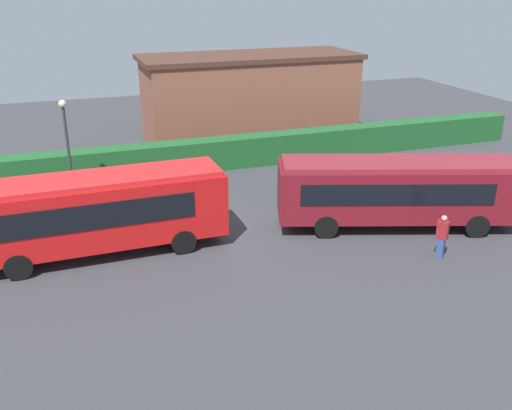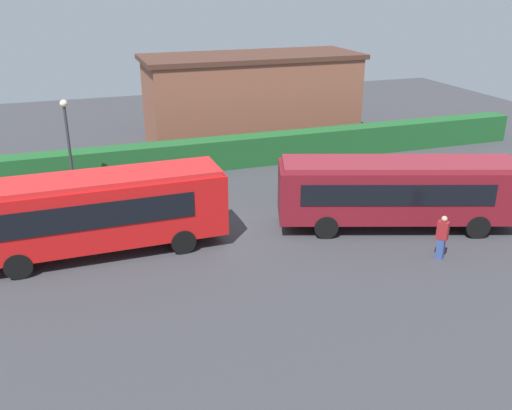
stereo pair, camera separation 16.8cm
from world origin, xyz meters
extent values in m
plane|color=#38383D|center=(0.00, 0.00, 0.00)|extent=(64.00, 64.00, 0.00)
cube|color=red|center=(-4.90, -0.32, 1.78)|extent=(9.81, 2.46, 2.46)
cube|color=red|center=(-4.90, -0.32, 3.11)|extent=(9.52, 2.27, 0.20)
cube|color=black|center=(-5.22, 0.86, 2.08)|extent=(7.63, 0.13, 0.99)
cube|color=black|center=(-5.19, -1.51, 2.08)|extent=(7.63, 0.13, 0.99)
cube|color=black|center=(0.01, -0.26, 2.08)|extent=(0.06, 1.92, 1.04)
cube|color=silver|center=(0.01, -0.26, 2.83)|extent=(0.06, 1.29, 0.28)
cylinder|color=black|center=(-1.88, 0.79, 0.50)|extent=(1.00, 0.29, 1.00)
cylinder|color=black|center=(-1.85, -1.36, 0.50)|extent=(1.00, 0.29, 1.00)
cylinder|color=black|center=(-7.95, 0.72, 0.50)|extent=(1.00, 0.29, 1.00)
cylinder|color=black|center=(-7.92, -1.43, 0.50)|extent=(1.00, 0.29, 1.00)
sphere|color=silver|center=(0.01, 0.38, 0.90)|extent=(0.22, 0.22, 0.22)
sphere|color=silver|center=(0.03, -0.91, 0.90)|extent=(0.22, 0.22, 0.22)
cube|color=maroon|center=(7.44, -1.89, 1.68)|extent=(10.45, 5.60, 2.25)
cube|color=maroon|center=(7.44, -1.89, 2.90)|extent=(10.10, 5.32, 0.20)
cube|color=black|center=(7.55, -0.63, 1.95)|extent=(7.55, 2.61, 0.90)
cube|color=black|center=(6.76, -2.96, 1.95)|extent=(7.55, 2.61, 0.90)
cylinder|color=black|center=(10.80, -1.86, 0.50)|extent=(1.04, 0.59, 1.00)
cylinder|color=black|center=(10.07, -3.97, 0.50)|extent=(1.04, 0.59, 1.00)
cylinder|color=black|center=(4.80, 0.19, 0.50)|extent=(1.04, 0.59, 1.00)
cylinder|color=black|center=(4.08, -1.93, 0.50)|extent=(1.04, 0.59, 1.00)
sphere|color=silver|center=(12.52, -2.92, 0.90)|extent=(0.22, 0.22, 0.22)
cube|color=black|center=(-3.78, 1.77, 0.40)|extent=(0.36, 0.37, 0.81)
cube|color=maroon|center=(-3.78, 1.77, 1.16)|extent=(0.47, 0.50, 0.71)
sphere|color=#8C6647|center=(-3.78, 1.77, 1.63)|extent=(0.22, 0.22, 0.22)
cube|color=#334C8C|center=(7.46, -5.07, 0.41)|extent=(0.35, 0.36, 0.83)
cube|color=maroon|center=(7.46, -5.07, 1.19)|extent=(0.46, 0.49, 0.73)
sphere|color=tan|center=(7.46, -5.07, 1.67)|extent=(0.23, 0.23, 0.23)
cube|color=#334C8C|center=(10.53, 1.00, 0.40)|extent=(0.40, 0.39, 0.81)
cube|color=black|center=(10.53, 1.00, 1.16)|extent=(0.54, 0.54, 0.71)
sphere|color=beige|center=(10.53, 1.00, 1.62)|extent=(0.22, 0.22, 0.22)
cube|color=#1D5727|center=(0.00, 8.67, 0.85)|extent=(44.00, 1.30, 1.70)
cube|color=brown|center=(6.19, 14.03, 2.65)|extent=(13.60, 5.30, 5.30)
cube|color=#4C2D23|center=(6.19, 14.03, 5.45)|extent=(14.15, 5.52, 0.30)
cylinder|color=#38383D|center=(-5.65, 6.05, 2.30)|extent=(0.14, 0.14, 4.59)
sphere|color=beige|center=(-5.65, 6.05, 4.77)|extent=(0.36, 0.36, 0.36)
camera|label=1|loc=(-5.87, -21.29, 10.15)|focal=39.71mm
camera|label=2|loc=(-5.71, -21.34, 10.15)|focal=39.71mm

